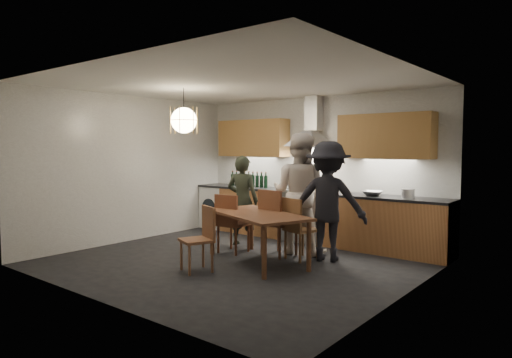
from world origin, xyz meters
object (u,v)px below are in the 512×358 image
Objects in this scene: person_right at (328,201)px; mixing_bowl at (372,193)px; dining_table at (257,219)px; person_left at (243,201)px; person_mid at (299,193)px; chair_back_left at (230,220)px; chair_front at (202,234)px; stock_pot at (408,194)px; wine_bottles at (249,179)px.

person_right is 5.33× the size of mixing_bowl.
dining_table is 1.22m from person_left.
person_left is 0.81× the size of person_mid.
chair_back_left is at bearing 96.56° from person_left.
chair_front is 4.53× the size of stock_pot.
dining_table is at bearing -47.68° from wine_bottles.
mixing_bowl is (0.86, 0.83, -0.01)m from person_mid.
dining_table is 2.18× the size of chair_front.
chair_back_left is 0.68m from person_left.
dining_table is at bearing 159.82° from chair_back_left.
chair_front is at bearing 65.86° from person_mid.
wine_bottles reaches higher than chair_front.
stock_pot is (2.50, 0.99, 0.20)m from person_left.
person_left is 0.87× the size of person_right.
chair_front is at bearing -89.60° from dining_table.
mixing_bowl is (1.93, 0.97, 0.17)m from person_left.
stock_pot is (1.57, 1.76, 0.33)m from dining_table.
person_right is (0.73, 0.77, 0.24)m from dining_table.
wine_bottles is (-2.64, 0.07, 0.11)m from mixing_bowl.
stock_pot is (1.88, 2.57, 0.47)m from chair_front.
person_right is at bearing 79.37° from chair_front.
person_mid is at bearing -135.93° from mixing_bowl.
wine_bottles is (-0.96, 1.63, 0.51)m from chair_back_left.
person_mid is 5.74× the size of mixing_bowl.
mixing_bowl reaches higher than dining_table.
person_mid reaches higher than stock_pot.
person_left is (-0.25, 0.60, 0.23)m from chair_back_left.
chair_back_left is at bearing -173.55° from dining_table.
person_right reaches higher than wine_bottles.
chair_back_left is 1.07× the size of chair_front.
person_left is at bearing -55.28° from wine_bottles.
stock_pot is at bearing 76.67° from chair_front.
wine_bottles is (-1.78, 0.90, 0.10)m from person_mid.
wine_bottles is (-0.72, 1.03, 0.28)m from person_left.
mixing_bowl is at bearing -169.22° from person_left.
mixing_bowl is 2.65m from wine_bottles.
chair_back_left is at bearing 1.22° from person_right.
chair_front is at bearing -62.93° from wine_bottles.
wine_bottles is at bearing -36.42° from person_mid.
chair_front is (-0.31, -0.81, -0.14)m from dining_table.
mixing_bowl reaches higher than chair_front.
dining_table is 2.03× the size of chair_back_left.
mixing_bowl is 0.57m from stock_pot.
mixing_bowl is (1.00, 1.74, 0.30)m from dining_table.
person_right reaches higher than chair_back_left.
chair_front is 0.50× the size of person_right.
dining_table is 2.07× the size of wine_bottles.
person_left is at bearing -153.36° from mixing_bowl.
person_left reaches higher than mixing_bowl.
dining_table is 2.38m from stock_pot.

